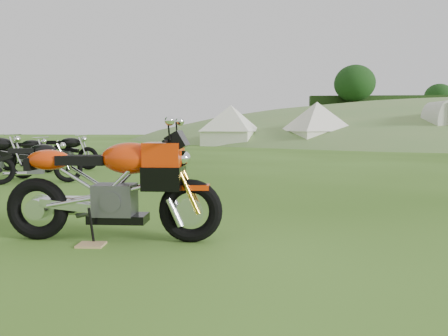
# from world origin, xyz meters

# --- Properties ---
(ground) EXTENTS (120.00, 120.00, 0.00)m
(ground) POSITION_xyz_m (0.00, 0.00, 0.00)
(ground) COLOR #2A4E10
(ground) RESTS_ON ground
(sport_motorcycle) EXTENTS (2.08, 0.52, 1.25)m
(sport_motorcycle) POSITION_xyz_m (-1.05, -1.27, 0.62)
(sport_motorcycle) COLOR red
(sport_motorcycle) RESTS_ON ground
(plywood_board) EXTENTS (0.26, 0.21, 0.02)m
(plywood_board) POSITION_xyz_m (-1.21, -1.48, 0.01)
(plywood_board) COLOR tan
(plywood_board) RESTS_ON ground
(vintage_moto_a) EXTENTS (1.79, 1.03, 0.93)m
(vintage_moto_a) POSITION_xyz_m (-4.05, 2.95, 0.47)
(vintage_moto_a) COLOR black
(vintage_moto_a) RESTS_ON ground
(vintage_moto_c) EXTENTS (1.95, 0.75, 1.00)m
(vintage_moto_c) POSITION_xyz_m (-4.73, 5.92, 0.50)
(vintage_moto_c) COLOR black
(vintage_moto_c) RESTS_ON ground
(vintage_moto_d) EXTENTS (1.86, 0.90, 0.95)m
(vintage_moto_d) POSITION_xyz_m (-5.43, 5.24, 0.48)
(vintage_moto_d) COLOR black
(vintage_moto_d) RESTS_ON ground
(tent_left) EXTENTS (3.57, 3.57, 2.55)m
(tent_left) POSITION_xyz_m (-1.10, 21.47, 1.27)
(tent_left) COLOR white
(tent_left) RESTS_ON ground
(tent_mid) EXTENTS (3.97, 3.97, 2.61)m
(tent_mid) POSITION_xyz_m (3.95, 20.22, 1.30)
(tent_mid) COLOR white
(tent_mid) RESTS_ON ground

